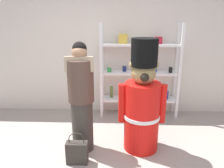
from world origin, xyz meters
The scene contains 5 objects.
back_wall centered at (0.00, 2.20, 1.30)m, with size 6.40×0.12×2.60m, color silver.
merchandise_shelf centered at (0.59, 1.98, 0.88)m, with size 1.49×0.35×1.78m.
teddy_bear_guard centered at (0.55, 0.79, 0.71)m, with size 0.67×0.52×1.62m.
person_shopper centered at (-0.31, 0.74, 0.80)m, with size 0.37×0.36×1.57m.
shopping_bag centered at (-0.33, 0.40, 0.16)m, with size 0.28×0.13×0.45m.
Camera 1 is at (0.23, -2.09, 1.88)m, focal length 35.18 mm.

